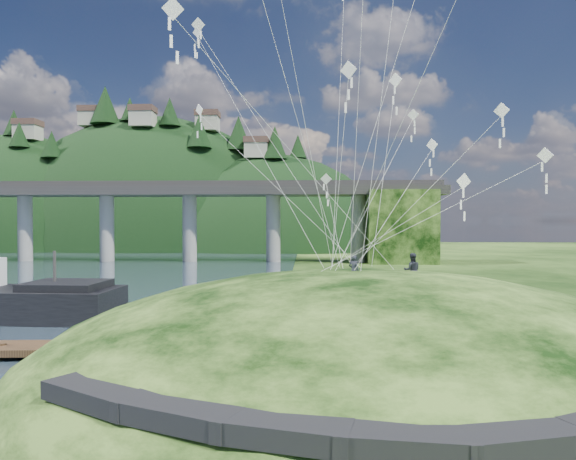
{
  "coord_description": "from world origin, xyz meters",
  "views": [
    {
      "loc": [
        5.08,
        -23.95,
        7.52
      ],
      "look_at": [
        4.0,
        6.0,
        7.0
      ],
      "focal_mm": 32.0,
      "sensor_mm": 36.0,
      "label": 1
    }
  ],
  "objects": [
    {
      "name": "ground",
      "position": [
        0.0,
        0.0,
        0.0
      ],
      "size": [
        320.0,
        320.0,
        0.0
      ],
      "primitive_type": "plane",
      "color": "black",
      "rests_on": "ground"
    },
    {
      "name": "grass_hill",
      "position": [
        8.0,
        2.0,
        -1.5
      ],
      "size": [
        36.0,
        32.0,
        13.0
      ],
      "color": "black",
      "rests_on": "ground"
    },
    {
      "name": "footpath",
      "position": [
        7.46,
        -9.74,
        2.08
      ],
      "size": [
        22.29,
        5.84,
        0.83
      ],
      "color": "black",
      "rests_on": "ground"
    },
    {
      "name": "bridge",
      "position": [
        -26.46,
        70.07,
        9.7
      ],
      "size": [
        160.0,
        11.0,
        15.0
      ],
      "color": "#2D2B2B",
      "rests_on": "ground"
    },
    {
      "name": "far_ridge",
      "position": [
        -43.58,
        122.17,
        -7.44
      ],
      "size": [
        153.0,
        70.0,
        94.5
      ],
      "color": "black",
      "rests_on": "ground"
    },
    {
      "name": "wooden_dock",
      "position": [
        -5.06,
        4.04,
        0.48
      ],
      "size": [
        15.52,
        3.48,
        1.1
      ],
      "color": "#382517",
      "rests_on": "ground"
    },
    {
      "name": "kite_flyers",
      "position": [
        9.97,
        3.24,
        5.81
      ],
      "size": [
        4.02,
        1.89,
        1.85
      ],
      "color": "#272A34",
      "rests_on": "ground"
    },
    {
      "name": "kite_swarm",
      "position": [
        7.88,
        3.29,
        17.29
      ],
      "size": [
        19.49,
        15.5,
        19.72
      ],
      "color": "white",
      "rests_on": "ground"
    }
  ]
}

